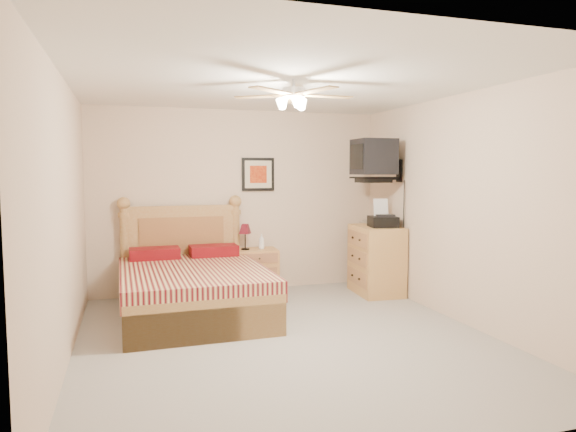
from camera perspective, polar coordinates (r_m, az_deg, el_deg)
name	(u,v)px	position (r m, az deg, el deg)	size (l,w,h in m)	color
floor	(287,339)	(5.23, -0.10, -13.55)	(4.50, 4.50, 0.00)	gray
ceiling	(287,83)	(5.03, -0.10, 14.58)	(4.00, 4.50, 0.04)	white
wall_back	(239,201)	(7.15, -5.48, 1.66)	(4.00, 0.04, 2.50)	beige
wall_front	(408,246)	(2.92, 13.19, -3.28)	(4.00, 0.04, 2.50)	beige
wall_left	(64,220)	(4.78, -23.65, -0.39)	(0.04, 4.50, 2.50)	beige
wall_right	(463,209)	(5.89, 18.83, 0.70)	(0.04, 4.50, 2.50)	beige
bed	(193,258)	(5.98, -10.54, -4.65)	(1.58, 2.07, 1.34)	#A86F38
nightstand	(257,271)	(7.07, -3.51, -6.11)	(0.56, 0.42, 0.60)	#B36C3C
table_lamp	(245,237)	(6.97, -4.78, -2.32)	(0.19, 0.19, 0.35)	#5A0E1A
lotion_bottle	(261,241)	(7.01, -2.97, -2.84)	(0.08, 0.08, 0.21)	white
framed_picture	(258,174)	(7.18, -3.35, 4.64)	(0.46, 0.04, 0.46)	black
dresser	(376,260)	(7.09, 9.77, -4.83)	(0.54, 0.78, 0.92)	#C68E43
fax_machine	(383,213)	(6.92, 10.52, 0.32)	(0.35, 0.37, 0.37)	black
magazine_lower	(366,223)	(7.31, 8.61, -0.76)	(0.22, 0.29, 0.03)	tan
magazine_upper	(368,221)	(7.31, 8.87, -0.58)	(0.18, 0.24, 0.02)	gray
wall_tv	(384,160)	(6.88, 10.62, 6.13)	(0.56, 0.46, 0.58)	black
ceiling_fan	(294,95)	(4.82, 0.63, 13.31)	(1.14, 1.14, 0.28)	white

